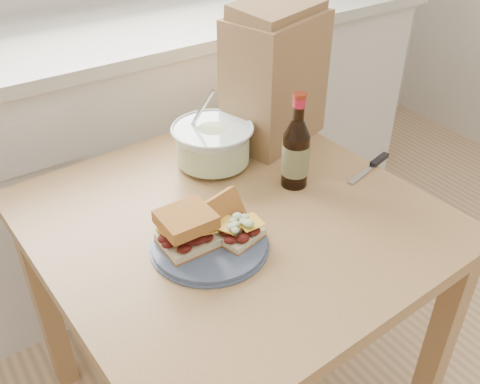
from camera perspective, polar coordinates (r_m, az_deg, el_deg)
cabinet_run at (r=2.09m, az=-12.67°, el=4.46°), size 2.50×0.64×0.94m
dining_table at (r=1.34m, az=-0.69°, el=-6.00°), size 0.93×0.93×0.73m
plate at (r=1.17m, az=-3.26°, el=-5.54°), size 0.25×0.25×0.02m
sandwich_left at (r=1.14m, az=-5.71°, el=-3.94°), size 0.11×0.10×0.08m
sandwich_right at (r=1.17m, az=-0.69°, el=-3.31°), size 0.11×0.15×0.08m
coleslaw_bowl at (r=1.43m, az=-2.91°, el=4.92°), size 0.22×0.22×0.22m
beer_bottle at (r=1.33m, az=5.98°, el=4.27°), size 0.07×0.07×0.25m
knife at (r=1.49m, az=14.21°, el=3.00°), size 0.18×0.06×0.01m
paper_bag at (r=1.51m, az=3.74°, el=11.87°), size 0.31×0.25×0.36m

